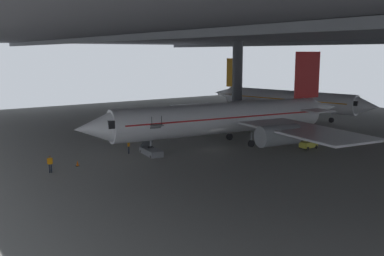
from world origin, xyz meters
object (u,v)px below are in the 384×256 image
boarding_stairs (151,149)px  airplane_main (226,118)px  crew_worker_by_stairs (129,145)px  airplane_distant (285,100)px  crew_worker_near_nose (50,163)px  traffic_cone_orange (78,163)px  baggage_tug (308,145)px

boarding_stairs → airplane_main: bearing=86.9°
crew_worker_by_stairs → airplane_main: bearing=78.3°
airplane_distant → airplane_main: bearing=-61.2°
crew_worker_near_nose → airplane_distant: bearing=106.6°
crew_worker_near_nose → crew_worker_by_stairs: 10.80m
boarding_stairs → airplane_distant: airplane_distant is taller
boarding_stairs → traffic_cone_orange: size_ratio=7.94×
airplane_main → airplane_distant: 27.70m
crew_worker_near_nose → boarding_stairs: bearing=96.3°
crew_worker_near_nose → traffic_cone_orange: (-1.05, 3.17, -0.72)m
boarding_stairs → baggage_tug: 19.58m
airplane_main → baggage_tug: airplane_main is taller
airplane_main → crew_worker_by_stairs: 13.11m
baggage_tug → crew_worker_near_nose: bearing=-102.7°
crew_worker_near_nose → baggage_tug: crew_worker_near_nose is taller
airplane_main → traffic_cone_orange: 19.97m
crew_worker_near_nose → baggage_tug: size_ratio=0.79×
airplane_distant → baggage_tug: airplane_distant is taller
boarding_stairs → crew_worker_near_nose: size_ratio=2.70×
crew_worker_by_stairs → baggage_tug: bearing=62.9°
boarding_stairs → crew_worker_near_nose: (1.34, -12.22, 0.27)m
boarding_stairs → airplane_distant: 37.27m
airplane_main → boarding_stairs: (-0.58, -10.65, -2.80)m
airplane_main → baggage_tug: 10.83m
crew_worker_by_stairs → traffic_cone_orange: bearing=-72.0°
crew_worker_near_nose → airplane_distant: airplane_distant is taller
airplane_main → crew_worker_near_nose: 23.02m
traffic_cone_orange → crew_worker_near_nose: bearing=-71.6°
airplane_main → boarding_stairs: bearing=-93.1°
crew_worker_near_nose → traffic_cone_orange: 3.41m
traffic_cone_orange → baggage_tug: size_ratio=0.27×
crew_worker_by_stairs → traffic_cone_orange: size_ratio=2.92×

